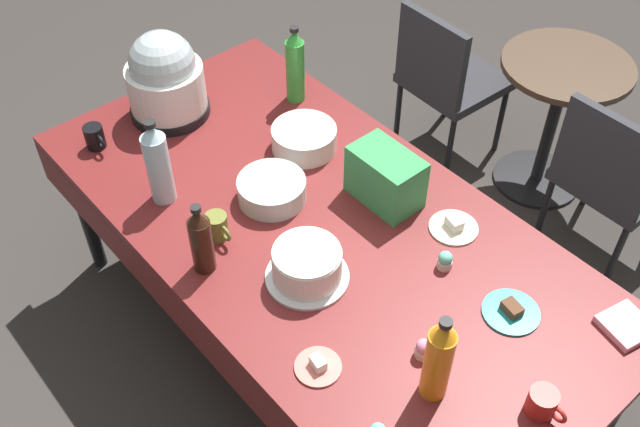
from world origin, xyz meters
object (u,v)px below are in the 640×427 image
object	(u,v)px
cupcake_cocoa	(445,260)
maroon_chair_right	(612,173)
soda_bottle_lime_soda	(295,66)
coffee_mug_red	(543,403)
round_cafe_table	(557,103)
soda_carton	(385,177)
maroon_chair_left	(446,75)
soda_bottle_water	(158,164)
soda_bottle_cola	(201,240)
potluck_table	(320,236)
dessert_plate_cream	(454,226)
coffee_mug_black	(95,137)
glass_salad_bowl	(272,190)
frosted_layer_cake	(307,265)
cupcake_rose	(423,349)
coffee_mug_olive	(217,227)
slow_cooker	(165,79)
dessert_plate_teal	(511,311)
soda_bottle_orange_juice	(438,360)
dessert_plate_coral	(318,366)
ceramic_snack_bowl	(304,139)

from	to	relation	value
cupcake_cocoa	maroon_chair_right	world-z (taller)	maroon_chair_right
soda_bottle_lime_soda	maroon_chair_right	world-z (taller)	soda_bottle_lime_soda
coffee_mug_red	round_cafe_table	bearing A→B (deg)	123.15
soda_carton	maroon_chair_left	size ratio (longest dim) A/B	0.31
soda_bottle_water	soda_carton	xyz separation A→B (m)	(0.52, 0.60, -0.06)
soda_bottle_cola	potluck_table	bearing A→B (deg)	76.66
dessert_plate_cream	maroon_chair_right	distance (m)	1.00
coffee_mug_black	coffee_mug_red	size ratio (longest dim) A/B	0.95
glass_salad_bowl	coffee_mug_black	world-z (taller)	coffee_mug_black
frosted_layer_cake	cupcake_rose	bearing A→B (deg)	8.60
coffee_mug_olive	round_cafe_table	bearing A→B (deg)	85.88
coffee_mug_black	maroon_chair_right	world-z (taller)	maroon_chair_right
cupcake_rose	maroon_chair_right	bearing A→B (deg)	98.35
slow_cooker	cupcake_cocoa	distance (m)	1.32
dessert_plate_teal	coffee_mug_black	world-z (taller)	coffee_mug_black
cupcake_cocoa	soda_bottle_lime_soda	world-z (taller)	soda_bottle_lime_soda
glass_salad_bowl	soda_carton	world-z (taller)	soda_carton
soda_bottle_lime_soda	soda_bottle_orange_juice	bearing A→B (deg)	-23.82
cupcake_rose	maroon_chair_left	world-z (taller)	maroon_chair_left
frosted_layer_cake	cupcake_cocoa	bearing A→B (deg)	55.15
maroon_chair_left	soda_carton	bearing A→B (deg)	-59.80
glass_salad_bowl	round_cafe_table	xyz separation A→B (m)	(0.16, 1.57, -0.29)
dessert_plate_coral	maroon_chair_right	xyz separation A→B (m)	(-0.04, 1.68, -0.27)
cupcake_cocoa	coffee_mug_olive	distance (m)	0.77
coffee_mug_olive	coffee_mug_red	world-z (taller)	coffee_mug_olive
maroon_chair_left	potluck_table	bearing A→B (deg)	-66.93
dessert_plate_teal	maroon_chair_left	world-z (taller)	maroon_chair_left
cupcake_cocoa	coffee_mug_olive	bearing A→B (deg)	-141.02
potluck_table	dessert_plate_cream	xyz separation A→B (m)	(0.32, 0.33, 0.07)
maroon_chair_left	maroon_chair_right	bearing A→B (deg)	-0.00
maroon_chair_right	coffee_mug_olive	bearing A→B (deg)	-109.94
soda_bottle_water	dessert_plate_coral	bearing A→B (deg)	-2.96
dessert_plate_cream	cupcake_rose	xyz separation A→B (m)	(0.29, -0.46, 0.02)
dessert_plate_cream	soda_bottle_lime_soda	xyz separation A→B (m)	(-0.94, 0.06, 0.15)
soda_bottle_orange_juice	coffee_mug_black	size ratio (longest dim) A/B	2.81
glass_salad_bowl	soda_bottle_lime_soda	bearing A→B (deg)	132.44
dessert_plate_teal	soda_bottle_orange_juice	world-z (taller)	soda_bottle_orange_juice
dessert_plate_coral	soda_bottle_orange_juice	size ratio (longest dim) A/B	0.43
dessert_plate_coral	maroon_chair_left	bearing A→B (deg)	120.51
potluck_table	ceramic_snack_bowl	distance (m)	0.43
slow_cooker	round_cafe_table	world-z (taller)	slow_cooker
slow_cooker	soda_bottle_orange_juice	xyz separation A→B (m)	(1.58, -0.13, -0.01)
maroon_chair_right	glass_salad_bowl	bearing A→B (deg)	-114.33
slow_cooker	soda_bottle_water	bearing A→B (deg)	-35.23
coffee_mug_red	soda_carton	xyz separation A→B (m)	(-0.90, 0.27, 0.06)
slow_cooker	soda_carton	xyz separation A→B (m)	(0.92, 0.31, -0.07)
glass_salad_bowl	soda_bottle_cola	distance (m)	0.39
slow_cooker	maroon_chair_left	xyz separation A→B (m)	(0.32, 1.35, -0.43)
soda_bottle_orange_juice	coffee_mug_black	distance (m)	1.60
potluck_table	round_cafe_table	bearing A→B (deg)	91.88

